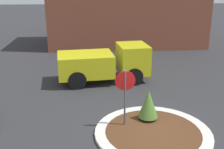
% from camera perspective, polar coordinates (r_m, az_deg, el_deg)
% --- Properties ---
extents(ground_plane, '(120.00, 120.00, 0.00)m').
position_cam_1_polar(ground_plane, '(11.15, 8.29, -11.88)').
color(ground_plane, '#2D2D30').
extents(traffic_island, '(4.48, 4.48, 0.12)m').
position_cam_1_polar(traffic_island, '(11.11, 8.30, -11.60)').
color(traffic_island, beige).
rests_on(traffic_island, ground_plane).
extents(stop_sign, '(0.78, 0.07, 2.40)m').
position_cam_1_polar(stop_sign, '(10.78, 2.67, -2.81)').
color(stop_sign, '#4C4C51').
rests_on(stop_sign, ground_plane).
extents(island_shrub, '(0.82, 0.82, 1.28)m').
position_cam_1_polar(island_shrub, '(11.64, 7.40, -5.89)').
color(island_shrub, brown).
rests_on(island_shrub, traffic_island).
extents(utility_truck, '(5.31, 2.69, 2.10)m').
position_cam_1_polar(utility_truck, '(16.09, -1.48, 2.41)').
color(utility_truck, gold).
rests_on(utility_truck, ground_plane).
extents(storefront_building, '(13.31, 6.07, 6.81)m').
position_cam_1_polar(storefront_building, '(25.64, 2.89, 13.76)').
color(storefront_building, brown).
rests_on(storefront_building, ground_plane).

